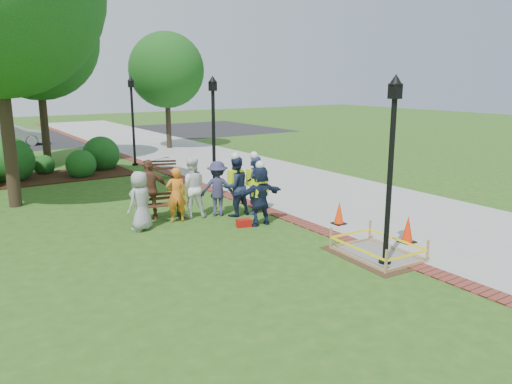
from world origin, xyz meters
TOP-DOWN VIEW (x-y plane):
  - ground at (0.00, 0.00)m, footprint 100.00×100.00m
  - sidewalk at (5.00, 10.00)m, footprint 6.00×60.00m
  - brick_edging at (1.75, 10.00)m, footprint 0.50×60.00m
  - mulch_bed at (-3.00, 12.00)m, footprint 7.00×3.00m
  - parking_lot at (0.00, 27.00)m, footprint 36.00×12.00m
  - wet_concrete_pad at (1.54, -2.49)m, footprint 1.83×2.39m
  - bench_near at (-1.54, 3.43)m, footprint 1.47×0.75m
  - bench_far at (0.99, 9.28)m, footprint 1.44×0.93m
  - cone_front at (2.90, -2.26)m, footprint 0.37×0.37m
  - cone_back at (2.57, -0.05)m, footprint 0.35×0.35m
  - cone_far at (2.92, 10.14)m, footprint 0.37×0.37m
  - toolbox at (0.15, 1.31)m, footprint 0.47×0.33m
  - lamp_near at (1.25, -3.00)m, footprint 0.28×0.28m
  - lamp_mid at (1.25, 5.00)m, footprint 0.28×0.28m
  - lamp_far at (1.25, 13.00)m, footprint 0.28×0.28m
  - tree_back at (-2.16, 16.10)m, footprint 5.81×5.81m
  - tree_right at (5.18, 17.75)m, footprint 4.43×4.43m
  - shrub_b at (-4.38, 12.25)m, footprint 1.97×1.97m
  - shrub_c at (-1.72, 11.44)m, footprint 1.28×1.28m
  - shrub_d at (-0.44, 12.78)m, footprint 1.67×1.67m
  - shrub_e at (-2.90, 13.12)m, footprint 0.92×0.92m
  - casual_person_a at (-2.41, 2.64)m, footprint 0.63×0.55m
  - casual_person_b at (-1.22, 2.86)m, footprint 0.59×0.46m
  - casual_person_c at (-0.62, 3.06)m, footprint 0.69×0.57m
  - casual_person_d at (-1.76, 3.51)m, footprint 0.68×0.55m
  - casual_person_e at (0.14, 2.79)m, footprint 0.64×0.57m
  - hivis_worker_a at (0.65, 1.23)m, footprint 0.57×0.38m
  - hivis_worker_b at (1.20, 2.36)m, footprint 0.68×0.67m
  - hivis_worker_c at (0.59, 2.47)m, footprint 0.61×0.41m
  - parked_car_b at (-2.63, 24.32)m, footprint 2.66×4.76m

SIDE VIEW (x-z plane):
  - ground at x=0.00m, z-range 0.00..0.00m
  - shrub_b at x=-4.38m, z-range -0.99..0.99m
  - shrub_c at x=-1.72m, z-range -0.64..0.64m
  - shrub_d at x=-0.44m, z-range -0.84..0.84m
  - shrub_e at x=-2.90m, z-range -0.46..0.46m
  - parked_car_b at x=-2.63m, z-range -0.73..0.73m
  - parking_lot at x=0.00m, z-range 0.00..0.01m
  - sidewalk at x=5.00m, z-range 0.00..0.02m
  - brick_edging at x=1.75m, z-range 0.00..0.03m
  - mulch_bed at x=-3.00m, z-range -0.01..0.04m
  - toolbox at x=0.15m, z-range 0.00..0.21m
  - wet_concrete_pad at x=1.54m, z-range -0.04..0.51m
  - bench_far at x=0.99m, z-range -0.13..0.61m
  - bench_near at x=-1.54m, z-range -0.14..0.62m
  - cone_back at x=2.57m, z-range -0.01..0.68m
  - cone_far at x=2.92m, z-range -0.01..0.71m
  - cone_front at x=2.90m, z-range -0.01..0.72m
  - casual_person_b at x=-1.22m, z-range 0.00..1.63m
  - casual_person_a at x=-2.41m, z-range 0.00..1.68m
  - casual_person_e at x=0.14m, z-range 0.00..1.70m
  - casual_person_d at x=-1.76m, z-range 0.00..1.82m
  - casual_person_c at x=-0.62m, z-range 0.00..1.86m
  - hivis_worker_a at x=0.65m, z-range -0.01..1.88m
  - hivis_worker_b at x=1.20m, z-range -0.01..1.96m
  - hivis_worker_c at x=0.59m, z-range -0.01..1.97m
  - lamp_near at x=1.25m, z-range 0.35..4.61m
  - lamp_mid at x=1.25m, z-range 0.35..4.61m
  - lamp_far at x=1.25m, z-range 0.35..4.61m
  - tree_right at x=5.18m, z-range 1.20..8.04m
  - tree_back at x=-2.16m, z-range 1.53..10.44m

